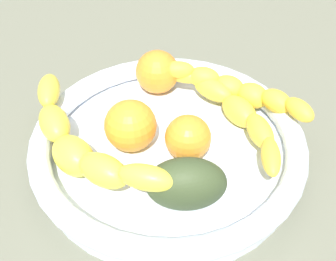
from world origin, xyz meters
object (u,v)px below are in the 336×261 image
fruit_bowl (168,146)px  avocado_dark (187,184)px  banana_arching_top (80,144)px  orange_mid_right (130,126)px  banana_draped_left (233,110)px  orange_mid_left (188,138)px  banana_draped_right (239,90)px  orange_front (157,72)px

fruit_bowl → avocado_dark: 8.82cm
banana_arching_top → orange_mid_right: 6.60cm
banana_draped_left → orange_mid_left: 8.31cm
orange_mid_left → orange_mid_right: size_ratio=0.87×
banana_draped_right → banana_arching_top: 22.68cm
banana_draped_left → fruit_bowl: bearing=-75.8°
banana_arching_top → orange_mid_left: size_ratio=4.16×
avocado_dark → banana_draped_left: bearing=139.6°
fruit_bowl → banana_arching_top: 11.10cm
orange_mid_left → avocado_dark: (6.83, -2.00, -0.13)cm
banana_draped_right → orange_mid_left: bearing=-51.9°
banana_draped_left → banana_draped_right: (-3.16, 1.91, 0.65)cm
banana_arching_top → orange_mid_left: 12.86cm
orange_front → banana_draped_right: bearing=55.9°
banana_arching_top → orange_mid_right: (-1.90, 6.32, -0.04)cm
orange_front → avocado_dark: size_ratio=0.69×
orange_front → fruit_bowl: bearing=-6.5°
banana_draped_left → banana_arching_top: size_ratio=1.00×
banana_draped_left → avocado_dark: size_ratio=2.64×
orange_front → orange_mid_left: (13.85, 0.70, -0.28)cm
banana_draped_right → orange_mid_left: size_ratio=2.97×
orange_front → banana_draped_left: bearing=39.0°
fruit_bowl → banana_draped_right: (-5.52, 11.25, 2.72)cm
orange_mid_right → banana_arching_top: bearing=-73.3°
fruit_bowl → banana_arching_top: (0.24, -10.69, 2.98)cm
orange_mid_right → banana_draped_right: bearing=103.9°
banana_draped_left → banana_draped_right: 3.75cm
orange_front → avocado_dark: orange_front is taller
banana_draped_right → orange_mid_right: bearing=-76.1°
fruit_bowl → banana_arching_top: banana_arching_top is taller
banana_draped_left → orange_front: size_ratio=3.81×
orange_mid_right → avocado_dark: orange_mid_right is taller
banana_draped_right → orange_front: orange_front is taller
banana_draped_right → avocado_dark: avocado_dark is taller
orange_mid_right → orange_front: bearing=151.4°
fruit_bowl → orange_mid_left: bearing=51.4°
orange_front → avocado_dark: (20.68, -1.29, -0.41)cm
banana_draped_left → banana_draped_right: bearing=148.8°
orange_front → orange_mid_right: bearing=-28.6°
orange_mid_left → orange_mid_right: orange_mid_right is taller
fruit_bowl → banana_draped_right: 12.82cm
avocado_dark → banana_draped_right: bearing=141.5°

